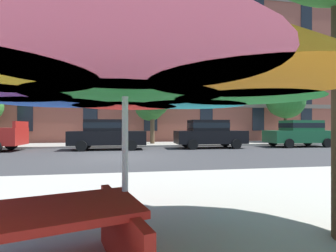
{
  "coord_description": "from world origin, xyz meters",
  "views": [
    {
      "loc": [
        0.44,
        -11.42,
        1.39
      ],
      "look_at": [
        2.87,
        3.2,
        1.4
      ],
      "focal_mm": 26.64,
      "sensor_mm": 36.0,
      "label": 1
    }
  ],
  "objects_px": {
    "sedan_black": "(107,134)",
    "patio_umbrella": "(125,71)",
    "picnic_table": "(15,251)",
    "sedan_green": "(300,133)",
    "street_tree_middle": "(152,104)",
    "sedan_black_midblock": "(209,133)",
    "street_tree_right": "(285,102)"
  },
  "relations": [
    {
      "from": "sedan_green",
      "to": "patio_umbrella",
      "type": "distance_m",
      "value": 17.2
    },
    {
      "from": "sedan_black_midblock",
      "to": "sedan_black",
      "type": "bearing_deg",
      "value": 180.0
    },
    {
      "from": "street_tree_middle",
      "to": "street_tree_right",
      "type": "distance_m",
      "value": 10.98
    },
    {
      "from": "sedan_black_midblock",
      "to": "street_tree_middle",
      "type": "bearing_deg",
      "value": 137.39
    },
    {
      "from": "sedan_green",
      "to": "picnic_table",
      "type": "relative_size",
      "value": 2.05
    },
    {
      "from": "sedan_black_midblock",
      "to": "sedan_green",
      "type": "relative_size",
      "value": 1.0
    },
    {
      "from": "sedan_black_midblock",
      "to": "sedan_green",
      "type": "xyz_separation_m",
      "value": [
        6.37,
        0.0,
        0.0
      ]
    },
    {
      "from": "sedan_black",
      "to": "picnic_table",
      "type": "bearing_deg",
      "value": -88.54
    },
    {
      "from": "patio_umbrella",
      "to": "picnic_table",
      "type": "relative_size",
      "value": 1.83
    },
    {
      "from": "patio_umbrella",
      "to": "sedan_black",
      "type": "bearing_deg",
      "value": 95.04
    },
    {
      "from": "sedan_black_midblock",
      "to": "street_tree_right",
      "type": "xyz_separation_m",
      "value": [
        7.63,
        3.33,
        2.45
      ]
    },
    {
      "from": "sedan_green",
      "to": "patio_umbrella",
      "type": "bearing_deg",
      "value": -132.29
    },
    {
      "from": "sedan_green",
      "to": "sedan_black",
      "type": "bearing_deg",
      "value": 180.0
    },
    {
      "from": "picnic_table",
      "to": "sedan_green",
      "type": "bearing_deg",
      "value": 46.85
    },
    {
      "from": "sedan_black",
      "to": "patio_umbrella",
      "type": "height_order",
      "value": "patio_umbrella"
    },
    {
      "from": "sedan_black_midblock",
      "to": "street_tree_middle",
      "type": "distance_m",
      "value": 4.99
    },
    {
      "from": "sedan_green",
      "to": "street_tree_middle",
      "type": "xyz_separation_m",
      "value": [
        -9.72,
        3.08,
        2.06
      ]
    },
    {
      "from": "street_tree_right",
      "to": "sedan_green",
      "type": "bearing_deg",
      "value": -110.61
    },
    {
      "from": "street_tree_right",
      "to": "picnic_table",
      "type": "height_order",
      "value": "street_tree_right"
    },
    {
      "from": "street_tree_middle",
      "to": "patio_umbrella",
      "type": "relative_size",
      "value": 1.08
    },
    {
      "from": "sedan_black",
      "to": "street_tree_middle",
      "type": "distance_m",
      "value": 4.74
    },
    {
      "from": "sedan_black",
      "to": "street_tree_right",
      "type": "xyz_separation_m",
      "value": [
        13.93,
        3.33,
        2.45
      ]
    },
    {
      "from": "patio_umbrella",
      "to": "sedan_green",
      "type": "bearing_deg",
      "value": 47.71
    },
    {
      "from": "sedan_green",
      "to": "street_tree_middle",
      "type": "height_order",
      "value": "street_tree_middle"
    },
    {
      "from": "sedan_green",
      "to": "street_tree_middle",
      "type": "relative_size",
      "value": 1.03
    },
    {
      "from": "sedan_black_midblock",
      "to": "patio_umbrella",
      "type": "distance_m",
      "value": 13.75
    },
    {
      "from": "sedan_black",
      "to": "street_tree_right",
      "type": "relative_size",
      "value": 0.9
    },
    {
      "from": "sedan_green",
      "to": "patio_umbrella",
      "type": "xyz_separation_m",
      "value": [
        -11.55,
        -12.7,
        0.97
      ]
    },
    {
      "from": "sedan_black_midblock",
      "to": "picnic_table",
      "type": "distance_m",
      "value": 14.46
    },
    {
      "from": "sedan_green",
      "to": "street_tree_right",
      "type": "xyz_separation_m",
      "value": [
        1.25,
        3.33,
        2.45
      ]
    },
    {
      "from": "sedan_black",
      "to": "picnic_table",
      "type": "relative_size",
      "value": 2.05
    },
    {
      "from": "sedan_black",
      "to": "patio_umbrella",
      "type": "xyz_separation_m",
      "value": [
        1.12,
        -12.7,
        0.97
      ]
    }
  ]
}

